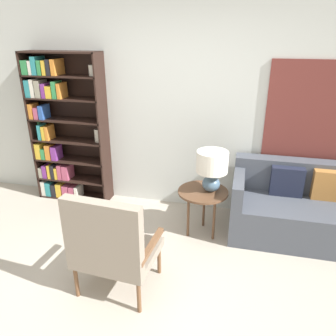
# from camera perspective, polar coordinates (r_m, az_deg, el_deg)

# --- Properties ---
(ground_plane) EXTENTS (14.00, 14.00, 0.00)m
(ground_plane) POSITION_cam_1_polar(r_m,az_deg,el_deg) (3.00, -7.58, -24.10)
(ground_plane) COLOR #B2A899
(wall_back) EXTENTS (6.40, 0.08, 2.70)m
(wall_back) POSITION_cam_1_polar(r_m,az_deg,el_deg) (4.08, 2.09, 10.98)
(wall_back) COLOR silver
(wall_back) RESTS_ON ground_plane
(bookshelf) EXTENTS (1.00, 0.30, 1.96)m
(bookshelf) POSITION_cam_1_polar(r_m,az_deg,el_deg) (4.58, -18.17, 6.10)
(bookshelf) COLOR black
(bookshelf) RESTS_ON ground_plane
(armchair) EXTENTS (0.72, 0.64, 0.99)m
(armchair) POSITION_cam_1_polar(r_m,az_deg,el_deg) (2.86, -9.99, -12.89)
(armchair) COLOR brown
(armchair) RESTS_ON ground_plane
(couch) EXTENTS (1.63, 0.80, 0.82)m
(couch) POSITION_cam_1_polar(r_m,az_deg,el_deg) (4.03, 22.76, -6.69)
(couch) COLOR #474C56
(couch) RESTS_ON ground_plane
(side_table) EXTENTS (0.56, 0.56, 0.55)m
(side_table) POSITION_cam_1_polar(r_m,az_deg,el_deg) (3.67, 6.09, -4.75)
(side_table) COLOR brown
(side_table) RESTS_ON ground_plane
(table_lamp) EXTENTS (0.34, 0.34, 0.46)m
(table_lamp) POSITION_cam_1_polar(r_m,az_deg,el_deg) (3.54, 7.68, 0.33)
(table_lamp) COLOR slate
(table_lamp) RESTS_ON side_table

